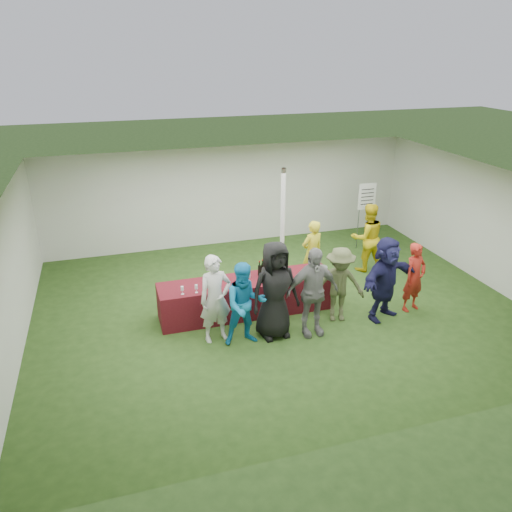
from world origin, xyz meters
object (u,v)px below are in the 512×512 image
object	(u,v)px
dump_bucket	(322,271)
customer_2	(275,290)
staff_back	(367,237)
customer_4	(339,285)
customer_3	(312,292)
wine_list_sign	(367,201)
customer_5	(385,279)
customer_0	(215,299)
staff_pourer	(312,253)
customer_6	(414,277)
customer_1	(245,304)
serving_table	(247,296)

from	to	relation	value
dump_bucket	customer_2	distance (m)	1.52
staff_back	customer_4	distance (m)	2.66
staff_back	customer_3	distance (m)	3.39
dump_bucket	wine_list_sign	world-z (taller)	wine_list_sign
wine_list_sign	customer_5	bearing A→B (deg)	-112.51
customer_2	customer_0	bearing A→B (deg)	165.96
staff_pourer	customer_5	bearing A→B (deg)	97.87
wine_list_sign	customer_6	xyz separation A→B (m)	(-0.71, -3.42, -0.57)
wine_list_sign	staff_back	xyz separation A→B (m)	(-0.67, -1.33, -0.47)
customer_5	customer_1	bearing A→B (deg)	159.32
wine_list_sign	customer_2	distance (m)	5.20
customer_6	customer_1	bearing A→B (deg)	167.81
customer_3	wine_list_sign	bearing A→B (deg)	49.34
staff_pourer	customer_0	world-z (taller)	customer_0
staff_pourer	customer_6	size ratio (longest dim) A/B	1.04
dump_bucket	customer_3	bearing A→B (deg)	-123.64
staff_pourer	customer_2	size ratio (longest dim) A/B	0.81
dump_bucket	customer_3	distance (m)	1.11
serving_table	customer_1	bearing A→B (deg)	-107.27
staff_back	serving_table	bearing A→B (deg)	22.57
wine_list_sign	customer_6	world-z (taller)	wine_list_sign
customer_0	customer_1	bearing A→B (deg)	-38.50
staff_pourer	customer_5	world-z (taller)	customer_5
wine_list_sign	customer_0	world-z (taller)	wine_list_sign
dump_bucket	customer_0	xyz separation A→B (m)	(-2.40, -0.60, 0.01)
serving_table	customer_3	size ratio (longest dim) A/B	2.03
customer_1	customer_3	world-z (taller)	customer_3
customer_5	customer_6	xyz separation A→B (m)	(0.75, 0.11, -0.13)
staff_pourer	customer_4	bearing A→B (deg)	70.66
customer_4	customer_5	world-z (taller)	customer_5
staff_pourer	customer_5	xyz separation A→B (m)	(0.78, -1.88, 0.10)
serving_table	customer_3	world-z (taller)	customer_3
dump_bucket	staff_back	size ratio (longest dim) A/B	0.12
customer_1	customer_4	xyz separation A→B (m)	(2.01, 0.27, -0.02)
customer_4	wine_list_sign	bearing A→B (deg)	67.91
customer_0	wine_list_sign	bearing A→B (deg)	24.63
serving_table	staff_back	size ratio (longest dim) A/B	2.12
staff_back	customer_2	distance (m)	3.83
customer_0	customer_4	size ratio (longest dim) A/B	1.09
staff_back	customer_2	world-z (taller)	customer_2
dump_bucket	staff_back	xyz separation A→B (m)	(1.82, 1.43, 0.01)
customer_6	customer_5	bearing A→B (deg)	173.02
staff_pourer	customer_2	world-z (taller)	customer_2
staff_pourer	customer_1	distance (m)	2.91
staff_back	customer_5	bearing A→B (deg)	72.97
staff_back	customer_1	distance (m)	4.38
customer_1	customer_3	bearing A→B (deg)	0.53
wine_list_sign	staff_pourer	world-z (taller)	wine_list_sign
serving_table	customer_2	world-z (taller)	customer_2
wine_list_sign	customer_2	world-z (taller)	customer_2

